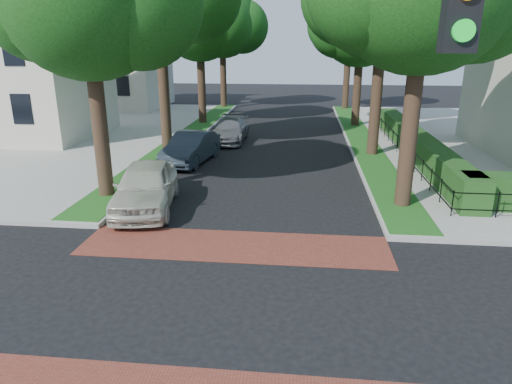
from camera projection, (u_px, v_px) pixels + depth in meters
ground at (213, 305)px, 10.31m from camera, size 120.00×120.00×0.00m
crosswalk_far at (234, 246)px, 13.33m from camera, size 9.00×2.20×0.01m
grass_strip_ne at (361, 138)px, 27.78m from camera, size 1.60×29.80×0.02m
grass_strip_nw at (188, 135)px, 28.86m from camera, size 1.60×29.80×0.02m
tree_right_far at (363, 24)px, 30.52m from camera, size 7.25×6.23×9.74m
tree_right_back at (351, 24)px, 38.92m from camera, size 7.50×6.45×10.20m
tree_left_far at (201, 21)px, 31.55m from camera, size 7.00×6.02×9.86m
tree_left_back at (224, 23)px, 39.99m from camera, size 7.75×6.66×10.44m
hedge_main_road at (416, 143)px, 23.49m from camera, size 1.00×18.00×1.20m
fence_main_road at (400, 146)px, 23.62m from camera, size 0.06×18.00×0.90m
house_left_near at (15, 54)px, 27.32m from camera, size 10.00×9.00×10.14m
house_left_far at (110, 51)px, 40.56m from camera, size 10.00×9.00×10.14m
parked_car_front at (146, 186)px, 16.14m from camera, size 2.76×5.15×1.67m
parked_car_middle at (191, 148)px, 22.44m from camera, size 2.22×4.76×1.51m
parked_car_rear at (230, 130)px, 27.48m from camera, size 1.96×4.78×1.38m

